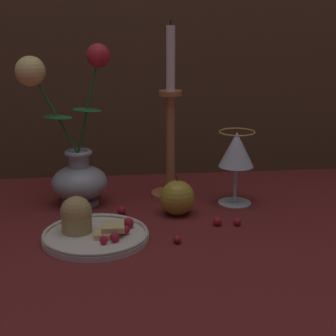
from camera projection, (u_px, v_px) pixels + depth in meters
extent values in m
plane|color=maroon|center=(161.00, 225.00, 1.05)|extent=(2.40, 2.40, 0.00)
cylinder|color=#A3A3A8|center=(81.00, 201.00, 1.16)|extent=(0.08, 0.08, 0.01)
ellipsoid|color=#A3A3A8|center=(80.00, 183.00, 1.15)|extent=(0.11, 0.11, 0.07)
cylinder|color=#A3A3A8|center=(79.00, 162.00, 1.14)|extent=(0.04, 0.04, 0.04)
torus|color=#A3A3A8|center=(78.00, 153.00, 1.14)|extent=(0.06, 0.06, 0.01)
cylinder|color=#23662D|center=(55.00, 113.00, 1.11)|extent=(0.09, 0.01, 0.17)
ellipsoid|color=#23662D|center=(57.00, 117.00, 1.11)|extent=(0.08, 0.07, 0.00)
sphere|color=#EFD67A|center=(30.00, 71.00, 1.08)|extent=(0.06, 0.06, 0.06)
cylinder|color=#23662D|center=(88.00, 105.00, 1.11)|extent=(0.05, 0.01, 0.19)
ellipsoid|color=#23662D|center=(87.00, 110.00, 1.12)|extent=(0.08, 0.08, 0.00)
sphere|color=red|center=(98.00, 55.00, 1.09)|extent=(0.05, 0.05, 0.05)
cylinder|color=silver|center=(96.00, 237.00, 0.98)|extent=(0.19, 0.19, 0.01)
torus|color=silver|center=(95.00, 233.00, 0.98)|extent=(0.19, 0.19, 0.01)
cylinder|color=tan|center=(77.00, 222.00, 0.99)|extent=(0.05, 0.05, 0.04)
sphere|color=tan|center=(76.00, 212.00, 0.99)|extent=(0.06, 0.06, 0.06)
cube|color=#DBBC7A|center=(106.00, 234.00, 0.97)|extent=(0.04, 0.04, 0.01)
cube|color=#DBBC7A|center=(113.00, 227.00, 0.98)|extent=(0.04, 0.04, 0.01)
sphere|color=#AD192D|center=(104.00, 240.00, 0.94)|extent=(0.01, 0.01, 0.01)
sphere|color=#AD192D|center=(115.00, 237.00, 0.95)|extent=(0.02, 0.02, 0.02)
sphere|color=#AD192D|center=(125.00, 230.00, 0.98)|extent=(0.02, 0.02, 0.02)
sphere|color=#AD192D|center=(129.00, 223.00, 1.01)|extent=(0.02, 0.02, 0.02)
cylinder|color=silver|center=(235.00, 202.00, 1.17)|extent=(0.07, 0.07, 0.00)
cylinder|color=silver|center=(235.00, 184.00, 1.16)|extent=(0.01, 0.01, 0.08)
cone|color=silver|center=(236.00, 149.00, 1.14)|extent=(0.07, 0.07, 0.07)
cone|color=#E5CC66|center=(236.00, 154.00, 1.14)|extent=(0.06, 0.06, 0.05)
torus|color=gold|center=(237.00, 132.00, 1.13)|extent=(0.07, 0.07, 0.00)
cylinder|color=#B77042|center=(170.00, 194.00, 1.21)|extent=(0.08, 0.08, 0.01)
cylinder|color=#B77042|center=(171.00, 145.00, 1.18)|extent=(0.02, 0.02, 0.21)
cylinder|color=#B77042|center=(171.00, 93.00, 1.15)|extent=(0.05, 0.05, 0.01)
cylinder|color=white|center=(171.00, 58.00, 1.13)|extent=(0.02, 0.02, 0.13)
cylinder|color=black|center=(171.00, 23.00, 1.11)|extent=(0.00, 0.00, 0.01)
sphere|color=#B2932D|center=(177.00, 198.00, 1.10)|extent=(0.07, 0.07, 0.07)
cylinder|color=#4C3319|center=(177.00, 178.00, 1.09)|extent=(0.00, 0.00, 0.01)
sphere|color=#AD192D|center=(237.00, 222.00, 1.05)|extent=(0.01, 0.01, 0.01)
sphere|color=#AD192D|center=(121.00, 210.00, 1.10)|extent=(0.02, 0.02, 0.02)
sphere|color=#AD192D|center=(217.00, 221.00, 1.05)|extent=(0.02, 0.02, 0.02)
sphere|color=#AD192D|center=(177.00, 239.00, 0.97)|extent=(0.01, 0.01, 0.01)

